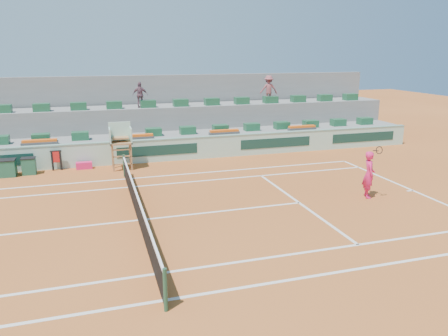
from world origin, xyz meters
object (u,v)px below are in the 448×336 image
(player_bag, at_px, (84,165))
(tennis_player, at_px, (369,174))
(umpire_chair, at_px, (121,139))
(drink_cooler_a, at_px, (29,166))

(player_bag, xyz_separation_m, tennis_player, (11.34, -8.19, 0.80))
(umpire_chair, xyz_separation_m, drink_cooler_a, (-4.47, 0.26, -1.12))
(umpire_chair, height_order, drink_cooler_a, umpire_chair)
(umpire_chair, bearing_deg, player_bag, 164.34)
(umpire_chair, distance_m, drink_cooler_a, 4.62)
(drink_cooler_a, distance_m, tennis_player, 16.02)
(umpire_chair, height_order, tennis_player, umpire_chair)
(umpire_chair, xyz_separation_m, tennis_player, (9.45, -7.66, -0.56))
(player_bag, relative_size, umpire_chair, 0.34)
(player_bag, relative_size, drink_cooler_a, 0.96)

